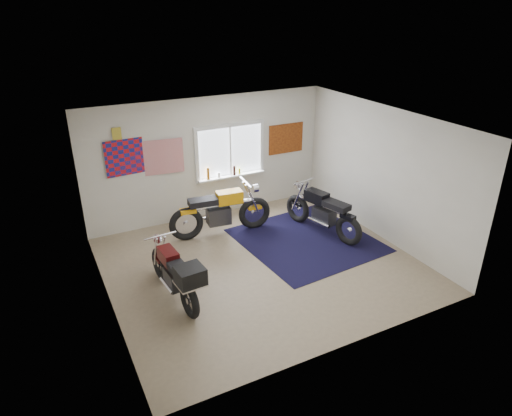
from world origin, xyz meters
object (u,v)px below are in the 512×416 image
yellow_triumph (221,212)px  navy_rug (306,240)px  black_chrome_bike (323,213)px  maroon_tourer (176,275)px

yellow_triumph → navy_rug: bearing=-31.1°
black_chrome_bike → maroon_tourer: (-3.49, -0.93, 0.03)m
black_chrome_bike → maroon_tourer: black_chrome_bike is taller
navy_rug → maroon_tourer: size_ratio=1.40×
yellow_triumph → maroon_tourer: (-1.56, -1.86, 0.00)m
black_chrome_bike → yellow_triumph: bearing=49.5°
maroon_tourer → yellow_triumph: bearing=-44.6°
navy_rug → yellow_triumph: yellow_triumph is taller
black_chrome_bike → navy_rug: bearing=93.6°
yellow_triumph → black_chrome_bike: 2.14m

